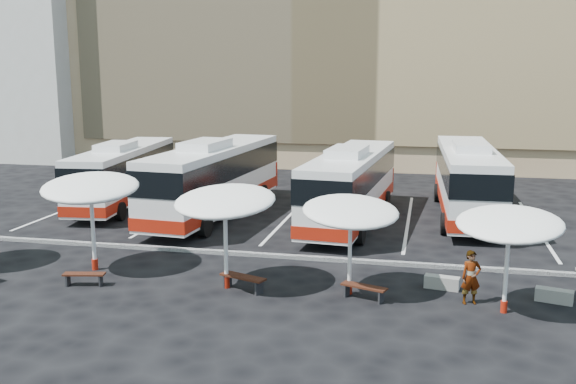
% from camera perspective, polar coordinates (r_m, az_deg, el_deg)
% --- Properties ---
extents(ground, '(120.00, 120.00, 0.00)m').
position_cam_1_polar(ground, '(25.52, -3.67, -6.01)').
color(ground, black).
rests_on(ground, ground).
extents(sandstone_building, '(42.00, 18.25, 29.60)m').
position_cam_1_polar(sandstone_building, '(55.98, 5.59, 16.16)').
color(sandstone_building, tan).
rests_on(sandstone_building, ground).
extents(apartment_block, '(14.00, 14.00, 18.00)m').
position_cam_1_polar(apartment_block, '(62.15, -22.13, 11.55)').
color(apartment_block, beige).
rests_on(apartment_block, ground).
extents(curb_divider, '(34.00, 0.25, 0.15)m').
position_cam_1_polar(curb_divider, '(25.96, -3.36, -5.54)').
color(curb_divider, black).
rests_on(curb_divider, ground).
extents(bay_lines, '(24.15, 12.00, 0.01)m').
position_cam_1_polar(bay_lines, '(33.02, 0.17, -2.08)').
color(bay_lines, white).
rests_on(bay_lines, ground).
extents(bus_0, '(3.50, 11.39, 3.56)m').
position_cam_1_polar(bus_0, '(36.47, -14.39, 1.71)').
color(bus_0, white).
rests_on(bus_0, ground).
extents(bus_1, '(3.66, 12.71, 3.98)m').
position_cam_1_polar(bus_1, '(32.85, -6.54, 1.39)').
color(bus_1, white).
rests_on(bus_1, ground).
extents(bus_2, '(3.50, 12.16, 3.81)m').
position_cam_1_polar(bus_2, '(31.36, 5.62, 0.80)').
color(bus_2, white).
rests_on(bus_2, ground).
extents(bus_3, '(3.17, 12.37, 3.90)m').
position_cam_1_polar(bus_3, '(33.75, 15.66, 1.24)').
color(bus_3, white).
rests_on(bus_3, ground).
extents(sunshade_1, '(4.43, 4.46, 3.68)m').
position_cam_1_polar(sunshade_1, '(24.56, -17.15, 0.36)').
color(sunshade_1, white).
rests_on(sunshade_1, ground).
extents(sunshade_2, '(3.83, 3.87, 3.57)m').
position_cam_1_polar(sunshade_2, '(21.59, -5.62, -0.84)').
color(sunshade_2, white).
rests_on(sunshade_2, ground).
extents(sunshade_3, '(4.18, 4.20, 3.32)m').
position_cam_1_polar(sunshade_3, '(21.05, 5.58, -1.75)').
color(sunshade_3, white).
rests_on(sunshade_3, ground).
extents(sunshade_4, '(3.84, 3.87, 3.31)m').
position_cam_1_polar(sunshade_4, '(20.43, 19.08, -2.72)').
color(sunshade_4, white).
rests_on(sunshade_4, ground).
extents(wood_bench_1, '(1.48, 0.66, 0.44)m').
position_cam_1_polar(wood_bench_1, '(23.51, -17.67, -7.14)').
color(wood_bench_1, black).
rests_on(wood_bench_1, ground).
extents(wood_bench_2, '(1.72, 0.99, 0.51)m').
position_cam_1_polar(wood_bench_2, '(21.98, -4.03, -7.75)').
color(wood_bench_2, black).
rests_on(wood_bench_2, ground).
extents(wood_bench_3, '(1.57, 0.88, 0.47)m').
position_cam_1_polar(wood_bench_3, '(21.26, 6.77, -8.54)').
color(wood_bench_3, black).
rests_on(wood_bench_3, ground).
extents(conc_bench_0, '(1.22, 0.59, 0.44)m').
position_cam_1_polar(conc_bench_0, '(22.76, 13.52, -7.83)').
color(conc_bench_0, gray).
rests_on(conc_bench_0, ground).
extents(conc_bench_1, '(1.21, 0.67, 0.43)m').
position_cam_1_polar(conc_bench_1, '(22.62, 22.58, -8.51)').
color(conc_bench_1, gray).
rests_on(conc_bench_1, ground).
extents(passenger_0, '(0.73, 0.58, 1.75)m').
position_cam_1_polar(passenger_0, '(21.41, 15.96, -7.30)').
color(passenger_0, black).
rests_on(passenger_0, ground).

